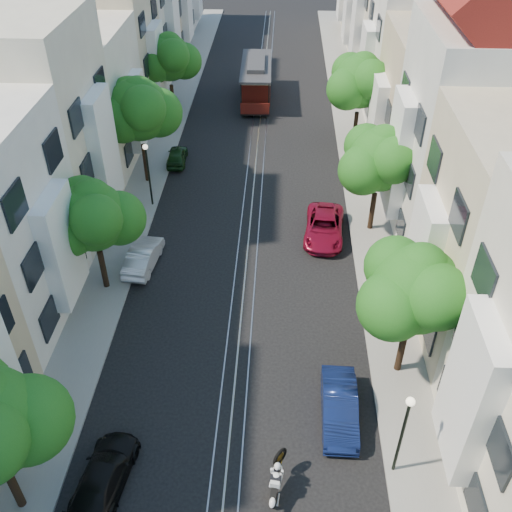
# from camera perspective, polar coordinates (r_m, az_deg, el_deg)

# --- Properties ---
(ground) EXTENTS (200.00, 200.00, 0.00)m
(ground) POSITION_cam_1_polar(r_m,az_deg,el_deg) (41.33, -0.01, 9.34)
(ground) COLOR black
(ground) RESTS_ON ground
(sidewalk_east) EXTENTS (2.50, 80.00, 0.12)m
(sidewalk_east) POSITION_cam_1_polar(r_m,az_deg,el_deg) (41.65, 10.14, 9.05)
(sidewalk_east) COLOR gray
(sidewalk_east) RESTS_ON ground
(sidewalk_west) EXTENTS (2.50, 80.00, 0.12)m
(sidewalk_west) POSITION_cam_1_polar(r_m,az_deg,el_deg) (42.23, -10.02, 9.49)
(sidewalk_west) COLOR gray
(sidewalk_west) RESTS_ON ground
(rail_left) EXTENTS (0.06, 80.00, 0.02)m
(rail_left) POSITION_cam_1_polar(r_m,az_deg,el_deg) (41.36, -0.78, 9.37)
(rail_left) COLOR gray
(rail_left) RESTS_ON ground
(rail_slot) EXTENTS (0.06, 80.00, 0.02)m
(rail_slot) POSITION_cam_1_polar(r_m,az_deg,el_deg) (41.33, -0.01, 9.35)
(rail_slot) COLOR gray
(rail_slot) RESTS_ON ground
(rail_right) EXTENTS (0.06, 80.00, 0.02)m
(rail_right) POSITION_cam_1_polar(r_m,az_deg,el_deg) (41.31, 0.76, 9.33)
(rail_right) COLOR gray
(rail_right) RESTS_ON ground
(lane_line) EXTENTS (0.08, 80.00, 0.01)m
(lane_line) POSITION_cam_1_polar(r_m,az_deg,el_deg) (41.33, -0.01, 9.34)
(lane_line) COLOR tan
(lane_line) RESTS_ON ground
(townhouses_east) EXTENTS (7.75, 72.00, 12.00)m
(townhouses_east) POSITION_cam_1_polar(r_m,az_deg,el_deg) (40.33, 17.71, 14.97)
(townhouses_east) COLOR beige
(townhouses_east) RESTS_ON ground
(townhouses_west) EXTENTS (7.75, 72.00, 11.76)m
(townhouses_west) POSITION_cam_1_polar(r_m,az_deg,el_deg) (41.34, -17.32, 15.44)
(townhouses_west) COLOR silver
(townhouses_west) RESTS_ON ground
(tree_e_b) EXTENTS (4.93, 4.08, 6.68)m
(tree_e_b) POSITION_cam_1_polar(r_m,az_deg,el_deg) (23.52, 15.75, -3.37)
(tree_e_b) COLOR black
(tree_e_b) RESTS_ON ground
(tree_e_c) EXTENTS (4.84, 3.99, 6.52)m
(tree_e_c) POSITION_cam_1_polar(r_m,az_deg,el_deg) (32.54, 12.37, 9.26)
(tree_e_c) COLOR black
(tree_e_c) RESTS_ON ground
(tree_e_d) EXTENTS (5.01, 4.16, 6.85)m
(tree_e_d) POSITION_cam_1_polar(r_m,az_deg,el_deg) (42.36, 10.49, 16.70)
(tree_e_d) COLOR black
(tree_e_d) RESTS_ON ground
(tree_w_b) EXTENTS (4.72, 3.87, 6.27)m
(tree_w_b) POSITION_cam_1_polar(r_m,az_deg,el_deg) (28.42, -15.93, 3.66)
(tree_w_b) COLOR black
(tree_w_b) RESTS_ON ground
(tree_w_c) EXTENTS (5.13, 4.28, 7.09)m
(tree_w_c) POSITION_cam_1_polar(r_m,az_deg,el_deg) (37.41, -11.57, 14.03)
(tree_w_c) COLOR black
(tree_w_c) RESTS_ON ground
(tree_w_d) EXTENTS (4.84, 3.99, 6.52)m
(tree_w_d) POSITION_cam_1_polar(r_m,az_deg,el_deg) (47.61, -8.64, 18.90)
(tree_w_d) COLOR black
(tree_w_d) RESTS_ON ground
(lamp_east) EXTENTS (0.32, 0.32, 4.16)m
(lamp_east) POSITION_cam_1_polar(r_m,az_deg,el_deg) (21.35, 14.63, -16.02)
(lamp_east) COLOR black
(lamp_east) RESTS_ON ground
(lamp_west) EXTENTS (0.32, 0.32, 4.16)m
(lamp_west) POSITION_cam_1_polar(r_m,az_deg,el_deg) (35.58, -10.78, 8.84)
(lamp_west) COLOR black
(lamp_west) RESTS_ON ground
(sportbike_rider) EXTENTS (0.67, 1.92, 1.44)m
(sportbike_rider) POSITION_cam_1_polar(r_m,az_deg,el_deg) (22.00, 2.07, -21.25)
(sportbike_rider) COLOR black
(sportbike_rider) RESTS_ON ground
(cable_car) EXTENTS (2.69, 8.17, 3.12)m
(cable_car) POSITION_cam_1_polar(r_m,az_deg,el_deg) (50.97, 0.02, 17.28)
(cable_car) COLOR black
(cable_car) RESTS_ON ground
(parked_car_e_mid) EXTENTS (1.47, 4.03, 1.32)m
(parked_car_e_mid) POSITION_cam_1_polar(r_m,az_deg,el_deg) (24.15, 8.35, -14.72)
(parked_car_e_mid) COLOR #0E1946
(parked_car_e_mid) RESTS_ON ground
(parked_car_e_far) EXTENTS (2.62, 4.92, 1.32)m
(parked_car_e_far) POSITION_cam_1_polar(r_m,az_deg,el_deg) (33.52, 6.83, 2.91)
(parked_car_e_far) COLOR maroon
(parked_car_e_far) RESTS_ON ground
(parked_car_w_near) EXTENTS (2.14, 4.21, 1.17)m
(parked_car_w_near) POSITION_cam_1_polar(r_m,az_deg,el_deg) (22.97, -14.96, -20.45)
(parked_car_w_near) COLOR black
(parked_car_w_near) RESTS_ON ground
(parked_car_w_mid) EXTENTS (1.71, 3.91, 1.25)m
(parked_car_w_mid) POSITION_cam_1_polar(r_m,az_deg,el_deg) (31.68, -11.21, -0.03)
(parked_car_w_mid) COLOR silver
(parked_car_w_mid) RESTS_ON ground
(parked_car_w_far) EXTENTS (1.44, 3.29, 1.10)m
(parked_car_w_far) POSITION_cam_1_polar(r_m,az_deg,el_deg) (41.41, -7.91, 9.89)
(parked_car_w_far) COLOR #163515
(parked_car_w_far) RESTS_ON ground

